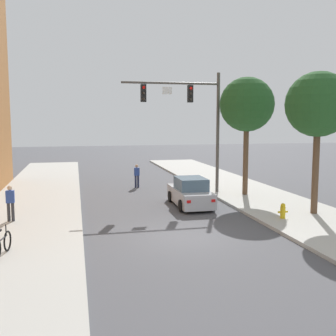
# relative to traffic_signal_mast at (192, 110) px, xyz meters

# --- Properties ---
(ground_plane) EXTENTS (120.00, 120.00, 0.00)m
(ground_plane) POSITION_rel_traffic_signal_mast_xyz_m (-2.88, -8.91, -5.32)
(ground_plane) COLOR #4C4C51
(sidewalk_left) EXTENTS (5.00, 60.00, 0.15)m
(sidewalk_left) POSITION_rel_traffic_signal_mast_xyz_m (-9.38, -8.91, -5.25)
(sidewalk_left) COLOR #B2AFA8
(sidewalk_left) RESTS_ON ground
(sidewalk_right) EXTENTS (5.00, 60.00, 0.15)m
(sidewalk_right) POSITION_rel_traffic_signal_mast_xyz_m (3.62, -8.91, -5.25)
(sidewalk_right) COLOR #B2AFA8
(sidewalk_right) RESTS_ON ground
(traffic_signal_mast) EXTENTS (6.18, 0.38, 7.50)m
(traffic_signal_mast) POSITION_rel_traffic_signal_mast_xyz_m (0.00, 0.00, 0.00)
(traffic_signal_mast) COLOR #514C47
(traffic_signal_mast) RESTS_ON sidewalk_right
(car_lead_silver) EXTENTS (1.88, 4.26, 1.60)m
(car_lead_silver) POSITION_rel_traffic_signal_mast_xyz_m (-0.98, -3.24, -4.60)
(car_lead_silver) COLOR #B7B7BC
(car_lead_silver) RESTS_ON ground
(pedestrian_sidewalk_left_walker) EXTENTS (0.36, 0.22, 1.64)m
(pedestrian_sidewalk_left_walker) POSITION_rel_traffic_signal_mast_xyz_m (-10.02, -5.27, -4.26)
(pedestrian_sidewalk_left_walker) COLOR #333338
(pedestrian_sidewalk_left_walker) RESTS_ON sidewalk_left
(pedestrian_crossing_road) EXTENTS (0.36, 0.22, 1.64)m
(pedestrian_crossing_road) POSITION_rel_traffic_signal_mast_xyz_m (-2.94, 3.57, -4.41)
(pedestrian_crossing_road) COLOR #232847
(pedestrian_crossing_road) RESTS_ON ground
(bicycle_leaning) EXTENTS (0.35, 1.76, 0.98)m
(bicycle_leaning) POSITION_rel_traffic_signal_mast_xyz_m (-9.58, -10.26, -4.78)
(bicycle_leaning) COLOR black
(bicycle_leaning) RESTS_ON sidewalk_left
(fire_hydrant) EXTENTS (0.48, 0.24, 0.72)m
(fire_hydrant) POSITION_rel_traffic_signal_mast_xyz_m (2.30, -7.50, -4.82)
(fire_hydrant) COLOR gold
(fire_hydrant) RESTS_ON sidewalk_right
(street_tree_nearest) EXTENTS (3.14, 3.14, 6.89)m
(street_tree_nearest) POSITION_rel_traffic_signal_mast_xyz_m (4.33, -6.85, 0.11)
(street_tree_nearest) COLOR brown
(street_tree_nearest) RESTS_ON sidewalk_right
(street_tree_second) EXTENTS (3.29, 3.29, 7.16)m
(street_tree_second) POSITION_rel_traffic_signal_mast_xyz_m (3.09, -1.29, 0.30)
(street_tree_second) COLOR brown
(street_tree_second) RESTS_ON sidewalk_right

